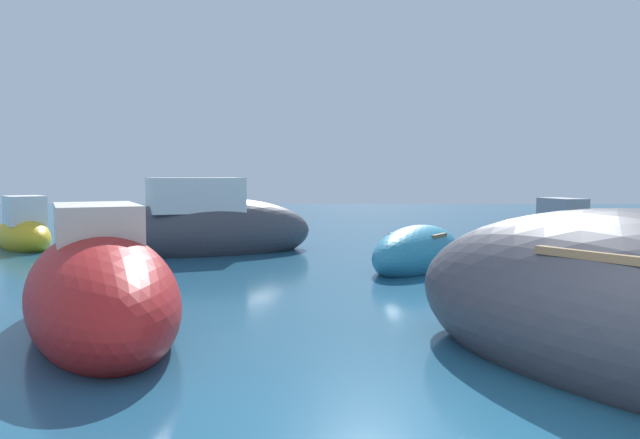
{
  "coord_description": "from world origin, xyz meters",
  "views": [
    {
      "loc": [
        -1.19,
        -4.44,
        2.09
      ],
      "look_at": [
        -1.65,
        11.56,
        0.93
      ],
      "focal_mm": 34.97,
      "sensor_mm": 36.0,
      "label": 1
    }
  ],
  "objects_px": {
    "moored_boat_1": "(210,228)",
    "moored_boat_6": "(418,253)",
    "moored_boat_0": "(101,291)",
    "moored_boat_5": "(23,233)",
    "moored_boat_4": "(567,238)"
  },
  "relations": [
    {
      "from": "moored_boat_4",
      "to": "moored_boat_5",
      "type": "distance_m",
      "value": 15.08
    },
    {
      "from": "moored_boat_4",
      "to": "moored_boat_1",
      "type": "bearing_deg",
      "value": -106.96
    },
    {
      "from": "moored_boat_6",
      "to": "moored_boat_0",
      "type": "bearing_deg",
      "value": 169.46
    },
    {
      "from": "moored_boat_0",
      "to": "moored_boat_6",
      "type": "distance_m",
      "value": 7.57
    },
    {
      "from": "moored_boat_1",
      "to": "moored_boat_4",
      "type": "bearing_deg",
      "value": -23.28
    },
    {
      "from": "moored_boat_0",
      "to": "moored_boat_6",
      "type": "relative_size",
      "value": 1.42
    },
    {
      "from": "moored_boat_4",
      "to": "moored_boat_5",
      "type": "bearing_deg",
      "value": -110.54
    },
    {
      "from": "moored_boat_1",
      "to": "moored_boat_5",
      "type": "height_order",
      "value": "moored_boat_1"
    },
    {
      "from": "moored_boat_5",
      "to": "moored_boat_0",
      "type": "bearing_deg",
      "value": 172.77
    },
    {
      "from": "moored_boat_0",
      "to": "moored_boat_1",
      "type": "relative_size",
      "value": 0.91
    },
    {
      "from": "moored_boat_4",
      "to": "moored_boat_5",
      "type": "xyz_separation_m",
      "value": [
        -15.06,
        0.85,
        0.02
      ]
    },
    {
      "from": "moored_boat_0",
      "to": "moored_boat_5",
      "type": "xyz_separation_m",
      "value": [
        -5.81,
        9.31,
        -0.1
      ]
    },
    {
      "from": "moored_boat_4",
      "to": "moored_boat_6",
      "type": "height_order",
      "value": "moored_boat_4"
    },
    {
      "from": "moored_boat_1",
      "to": "moored_boat_6",
      "type": "distance_m",
      "value": 5.87
    },
    {
      "from": "moored_boat_6",
      "to": "moored_boat_1",
      "type": "bearing_deg",
      "value": 93.24
    }
  ]
}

